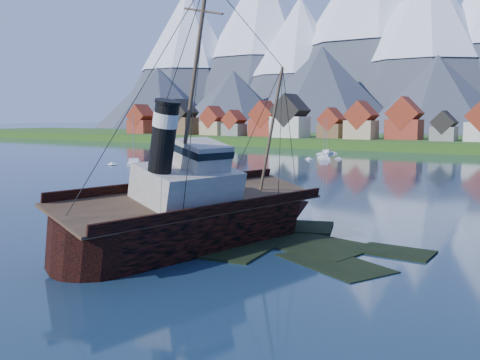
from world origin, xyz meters
The scene contains 9 objects.
ground centered at (0.00, 0.00, 0.00)m, with size 1400.00×1400.00×0.00m, color #16293E.
shoal centered at (1.78, 2.15, -0.35)m, with size 31.71×21.24×1.14m.
seawall centered at (0.00, 132.00, 0.00)m, with size 600.00×2.50×2.00m, color #3F3D38.
town centered at (-33.12, 152.18, 8.99)m, with size 250.96×16.69×17.30m.
tugboat_wreck centered at (-0.72, -1.21, 2.96)m, with size 6.89×29.68×23.52m.
sailboat_a centered at (-61.61, 51.86, 0.27)m, with size 8.64×9.27×12.39m.
sailboat_b centered at (-49.61, 53.05, 0.24)m, with size 5.04×6.83×10.04m.
sailboat_c centered at (-31.03, 91.36, 0.26)m, with size 6.67×8.62×11.40m.
sailboat_f centered at (-38.15, 109.08, 0.26)m, with size 3.71×8.76×11.36m.
Camera 1 is at (28.24, -39.04, 11.49)m, focal length 40.00 mm.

